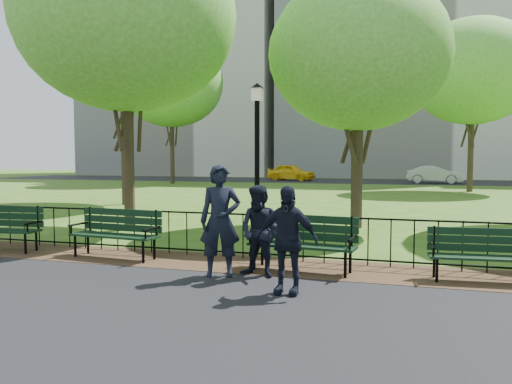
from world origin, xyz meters
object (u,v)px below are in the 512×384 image
(park_bench_left_a, at_px, (117,228))
(person_left, at_px, (220,221))
(park_bench_right_a, at_px, (482,249))
(tree_far_e, at_px, (473,72))
(lamppost, at_px, (257,154))
(person_mid, at_px, (260,231))
(tree_far_w, at_px, (171,83))
(park_bench_main, at_px, (288,234))
(tree_near_e, at_px, (358,54))
(sedan_silver, at_px, (435,175))
(person_right, at_px, (287,240))
(park_bench_left_b, at_px, (0,223))
(tree_mid_w, at_px, (123,27))
(taxi, at_px, (291,172))
(tree_near_w, at_px, (126,18))

(park_bench_left_a, relative_size, person_left, 1.01)
(park_bench_right_a, distance_m, tree_far_e, 23.59)
(lamppost, distance_m, person_mid, 4.45)
(tree_far_e, bearing_deg, park_bench_right_a, -96.10)
(park_bench_left_a, bearing_deg, lamppost, 65.72)
(park_bench_left_a, bearing_deg, person_mid, -7.77)
(lamppost, relative_size, tree_far_w, 0.35)
(park_bench_main, distance_m, person_mid, 0.70)
(tree_near_e, height_order, sedan_silver, tree_near_e)
(person_left, xyz_separation_m, person_mid, (0.65, 0.14, -0.17))
(park_bench_left_a, relative_size, lamppost, 0.49)
(tree_far_e, height_order, person_mid, tree_far_e)
(person_mid, distance_m, sedan_silver, 32.51)
(tree_near_e, relative_size, sedan_silver, 1.72)
(tree_far_e, relative_size, sedan_silver, 2.44)
(park_bench_left_a, distance_m, person_right, 4.13)
(tree_near_e, bearing_deg, park_bench_left_b, -140.16)
(person_mid, xyz_separation_m, person_right, (0.65, -0.87, 0.03))
(tree_mid_w, bearing_deg, person_left, -52.31)
(lamppost, bearing_deg, tree_mid_w, 139.48)
(tree_far_e, xyz_separation_m, person_left, (-6.54, -23.48, -5.93))
(park_bench_left_b, relative_size, taxi, 0.45)
(park_bench_left_b, distance_m, sedan_silver, 33.22)
(park_bench_left_b, bearing_deg, tree_far_e, 55.94)
(person_left, distance_m, taxi, 34.46)
(lamppost, bearing_deg, tree_near_e, 46.72)
(tree_far_w, distance_m, taxi, 12.50)
(person_left, bearing_deg, person_mid, -5.58)
(park_bench_left_b, height_order, tree_far_e, tree_far_e)
(taxi, bearing_deg, person_left, -154.96)
(park_bench_left_a, relative_size, taxi, 0.46)
(tree_near_w, distance_m, person_right, 9.05)
(tree_near_e, distance_m, person_left, 7.81)
(park_bench_right_a, relative_size, person_mid, 1.10)
(tree_near_e, relative_size, person_left, 3.75)
(park_bench_left_b, distance_m, person_mid, 5.99)
(tree_far_w, height_order, taxi, tree_far_w)
(taxi, bearing_deg, tree_near_w, -161.63)
(park_bench_main, xyz_separation_m, tree_far_e, (5.56, 22.73, 6.22))
(person_right, bearing_deg, tree_far_w, 121.88)
(park_bench_left_b, relative_size, tree_far_w, 0.17)
(person_right, bearing_deg, park_bench_left_b, 169.74)
(park_bench_left_a, relative_size, tree_far_w, 0.17)
(park_bench_left_b, xyz_separation_m, park_bench_right_a, (9.42, 0.09, -0.06))
(park_bench_main, distance_m, tree_near_w, 8.18)
(lamppost, height_order, person_left, lamppost)
(person_right, relative_size, sedan_silver, 0.39)
(sedan_silver, bearing_deg, tree_far_e, -164.87)
(lamppost, relative_size, tree_near_w, 0.46)
(lamppost, relative_size, taxi, 0.92)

